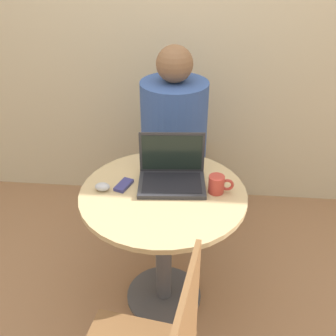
% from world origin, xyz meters
% --- Properties ---
extents(ground_plane, '(12.00, 12.00, 0.00)m').
position_xyz_m(ground_plane, '(0.00, 0.00, 0.00)').
color(ground_plane, '#9E704C').
extents(back_wall, '(7.00, 0.05, 2.60)m').
position_xyz_m(back_wall, '(0.00, 1.06, 1.30)').
color(back_wall, beige).
rests_on(back_wall, ground_plane).
extents(round_table, '(0.78, 0.78, 0.71)m').
position_xyz_m(round_table, '(0.00, 0.00, 0.53)').
color(round_table, '#4C4C51').
rests_on(round_table, ground_plane).
extents(laptop, '(0.33, 0.25, 0.23)m').
position_xyz_m(laptop, '(0.03, 0.08, 0.76)').
color(laptop, '#2D2D33').
rests_on(laptop, round_table).
extents(cell_phone, '(0.08, 0.12, 0.02)m').
position_xyz_m(cell_phone, '(-0.19, 0.03, 0.72)').
color(cell_phone, navy).
rests_on(cell_phone, round_table).
extents(computer_mouse, '(0.07, 0.05, 0.04)m').
position_xyz_m(computer_mouse, '(-0.28, -0.01, 0.73)').
color(computer_mouse, '#B2B2B7').
rests_on(computer_mouse, round_table).
extents(coffee_cup, '(0.12, 0.07, 0.08)m').
position_xyz_m(coffee_cup, '(0.25, 0.02, 0.75)').
color(coffee_cup, '#B2382D').
rests_on(coffee_cup, round_table).
extents(person_seated, '(0.41, 0.62, 1.23)m').
position_xyz_m(person_seated, '(-0.00, 0.69, 0.50)').
color(person_seated, brown).
rests_on(person_seated, ground_plane).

